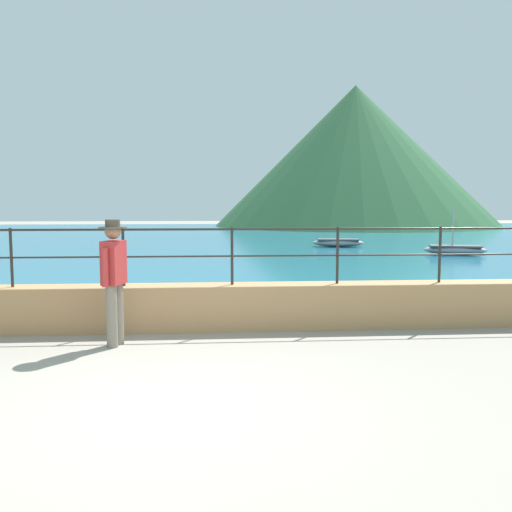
{
  "coord_description": "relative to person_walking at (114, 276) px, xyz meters",
  "views": [
    {
      "loc": [
        0.6,
        -5.02,
        1.94
      ],
      "look_at": [
        1.25,
        3.7,
        1.1
      ],
      "focal_mm": 37.08,
      "sensor_mm": 36.0,
      "label": 1
    }
  ],
  "objects": [
    {
      "name": "lake_water",
      "position": [
        0.81,
        23.55,
        -0.95
      ],
      "size": [
        64.0,
        44.32,
        0.06
      ],
      "primitive_type": "cube",
      "color": "#236B89",
      "rests_on": "ground"
    },
    {
      "name": "boat_1",
      "position": [
        10.45,
        12.07,
        -0.72
      ],
      "size": [
        2.46,
        1.51,
        1.77
      ],
      "color": "gray",
      "rests_on": "lake_water"
    },
    {
      "name": "railing",
      "position": [
        0.81,
        0.91,
        0.34
      ],
      "size": [
        18.44,
        0.04,
        0.9
      ],
      "color": "#282623",
      "rests_on": "promenade_wall"
    },
    {
      "name": "ground_plane",
      "position": [
        0.81,
        -2.29,
        -0.98
      ],
      "size": [
        120.0,
        120.0,
        0.0
      ],
      "primitive_type": "plane",
      "color": "gray"
    },
    {
      "name": "boat_2",
      "position": [
        6.9,
        16.23,
        -0.72
      ],
      "size": [
        2.4,
        1.2,
        0.36
      ],
      "color": "gray",
      "rests_on": "lake_water"
    },
    {
      "name": "person_walking",
      "position": [
        0.0,
        0.0,
        0.0
      ],
      "size": [
        0.38,
        0.55,
        1.75
      ],
      "color": "slate",
      "rests_on": "ground"
    },
    {
      "name": "promenade_wall",
      "position": [
        0.81,
        0.91,
        -0.63
      ],
      "size": [
        20.0,
        0.56,
        0.7
      ],
      "primitive_type": "cube",
      "color": "tan",
      "rests_on": "ground"
    },
    {
      "name": "hill_main",
      "position": [
        13.95,
        40.43,
        5.35
      ],
      "size": [
        25.44,
        25.44,
        12.65
      ],
      "primitive_type": "cone",
      "color": "#285633",
      "rests_on": "ground"
    }
  ]
}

